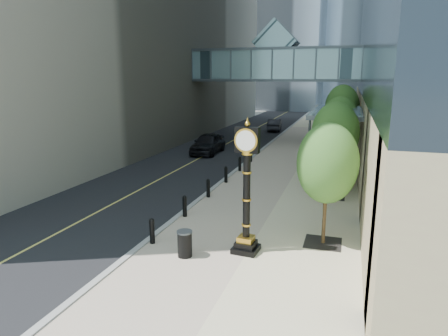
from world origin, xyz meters
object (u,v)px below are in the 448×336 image
at_px(trash_bin, 185,244).
at_px(pedestrian, 350,168).
at_px(street_clock, 247,197).
at_px(car_near, 208,143).
at_px(car_far, 274,125).

relative_size(trash_bin, pedestrian, 0.47).
distance_m(street_clock, pedestrian, 11.96).
bearing_deg(trash_bin, street_clock, 27.72).
height_order(street_clock, pedestrian, street_clock).
xyz_separation_m(car_near, car_far, (2.71, 16.17, -0.14)).
bearing_deg(street_clock, trash_bin, -147.62).
distance_m(pedestrian, car_far, 24.64).
bearing_deg(trash_bin, car_near, 107.39).
xyz_separation_m(trash_bin, pedestrian, (5.55, 12.40, 0.51)).
xyz_separation_m(trash_bin, car_far, (-3.31, 35.40, 0.22)).
distance_m(trash_bin, pedestrian, 13.60).
bearing_deg(car_far, street_clock, 92.28).
height_order(pedestrian, car_near, pedestrian).
bearing_deg(trash_bin, pedestrian, 65.91).
distance_m(pedestrian, car_near, 13.43).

